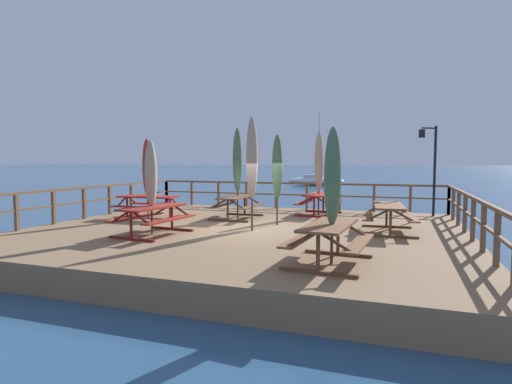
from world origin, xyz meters
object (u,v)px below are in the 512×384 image
object	(u,v)px
picnic_table_mid_left	(319,200)
lamp_post_hooked	(430,157)
patio_umbrella_tall_back_right	(147,168)
patio_umbrella_tall_mid_right	(319,162)
sailboat_distant	(316,180)
picnic_table_front_left	(237,202)
patio_umbrella_short_back	(151,175)
picnic_table_mid_right	(389,212)
patio_umbrella_tall_back_left	(277,168)
patio_umbrella_short_mid	(237,161)
picnic_table_back_left	(329,235)
patio_umbrella_tall_mid_left	(333,177)
patio_umbrella_tall_front	(252,159)
picnic_table_front_right	(153,214)
picnic_table_mid_centre	(148,202)

from	to	relation	value
picnic_table_mid_left	lamp_post_hooked	size ratio (longest dim) A/B	0.60
patio_umbrella_tall_back_right	patio_umbrella_tall_mid_right	world-z (taller)	patio_umbrella_tall_mid_right
patio_umbrella_tall_back_right	sailboat_distant	distance (m)	31.95
patio_umbrella_tall_back_right	patio_umbrella_tall_mid_right	xyz separation A→B (m)	(5.39, 2.81, 0.19)
picnic_table_front_left	patio_umbrella_short_back	xyz separation A→B (m)	(-0.99, -3.62, 1.03)
picnic_table_mid_left	picnic_table_front_left	bearing A→B (deg)	-143.15
picnic_table_mid_right	patio_umbrella_tall_back_left	bearing A→B (deg)	175.19
patio_umbrella_short_mid	lamp_post_hooked	xyz separation A→B (m)	(6.25, 2.70, 0.14)
picnic_table_back_left	patio_umbrella_tall_back_left	size ratio (longest dim) A/B	0.74
patio_umbrella_short_mid	patio_umbrella_tall_back_right	bearing A→B (deg)	-160.61
patio_umbrella_short_back	patio_umbrella_tall_back_left	size ratio (longest dim) A/B	0.91
patio_umbrella_tall_back_left	picnic_table_mid_right	bearing A→B (deg)	-4.81
patio_umbrella_tall_back_right	sailboat_distant	size ratio (longest dim) A/B	0.35
picnic_table_back_left	patio_umbrella_tall_mid_left	xyz separation A→B (m)	(0.05, 0.01, 1.09)
picnic_table_mid_left	patio_umbrella_tall_mid_left	world-z (taller)	patio_umbrella_tall_mid_left
picnic_table_front_left	patio_umbrella_tall_mid_right	xyz separation A→B (m)	(2.48, 1.85, 1.36)
picnic_table_back_left	patio_umbrella_short_mid	size ratio (longest dim) A/B	0.66
patio_umbrella_tall_mid_right	sailboat_distant	bearing A→B (deg)	101.17
patio_umbrella_tall_front	patio_umbrella_tall_back_left	distance (m)	1.35
patio_umbrella_tall_front	patio_umbrella_tall_mid_left	distance (m)	4.07
picnic_table_front_left	lamp_post_hooked	xyz separation A→B (m)	(6.26, 2.76, 1.55)
patio_umbrella_tall_back_right	patio_umbrella_short_mid	size ratio (longest dim) A/B	0.88
patio_umbrella_short_mid	patio_umbrella_tall_back_left	size ratio (longest dim) A/B	1.12
picnic_table_front_right	picnic_table_mid_centre	world-z (taller)	same
picnic_table_front_right	picnic_table_mid_right	distance (m)	6.40
picnic_table_mid_centre	picnic_table_mid_right	world-z (taller)	same
picnic_table_front_left	patio_umbrella_tall_mid_left	bearing A→B (deg)	-52.23
picnic_table_front_left	patio_umbrella_tall_mid_right	distance (m)	3.38
picnic_table_mid_right	picnic_table_front_left	bearing A→B (deg)	166.23
patio_umbrella_tall_back_right	patio_umbrella_tall_mid_left	xyz separation A→B (m)	(6.97, -4.28, -0.08)
patio_umbrella_short_mid	picnic_table_mid_centre	bearing A→B (deg)	-160.39
picnic_table_front_left	patio_umbrella_tall_back_right	distance (m)	3.28
patio_umbrella_short_mid	patio_umbrella_tall_mid_left	bearing A→B (deg)	-52.64
picnic_table_mid_left	picnic_table_mid_centre	bearing A→B (deg)	-152.20
picnic_table_front_left	picnic_table_mid_left	distance (m)	3.12
picnic_table_back_left	patio_umbrella_tall_mid_left	world-z (taller)	patio_umbrella_tall_mid_left
picnic_table_mid_left	patio_umbrella_tall_mid_left	xyz separation A→B (m)	(1.57, -7.11, 1.09)
patio_umbrella_short_mid	patio_umbrella_short_back	bearing A→B (deg)	-105.14
picnic_table_mid_left	patio_umbrella_short_mid	distance (m)	3.38
picnic_table_front_right	picnic_table_back_left	world-z (taller)	same
lamp_post_hooked	sailboat_distant	xyz separation A→B (m)	(-9.53, 28.17, -2.20)
picnic_table_front_right	picnic_table_mid_left	distance (m)	6.51
picnic_table_front_right	patio_umbrella_tall_back_left	distance (m)	3.99
picnic_table_mid_centre	patio_umbrella_short_back	world-z (taller)	patio_umbrella_short_back
patio_umbrella_short_back	patio_umbrella_tall_back_left	xyz separation A→B (m)	(2.71, 2.67, 0.17)
patio_umbrella_tall_back_right	patio_umbrella_tall_mid_left	distance (m)	8.18
lamp_post_hooked	patio_umbrella_short_mid	bearing A→B (deg)	-156.68
picnic_table_front_left	patio_umbrella_short_mid	distance (m)	1.41
picnic_table_mid_right	picnic_table_front_left	world-z (taller)	same
picnic_table_back_left	patio_umbrella_tall_mid_right	world-z (taller)	patio_umbrella_tall_mid_right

